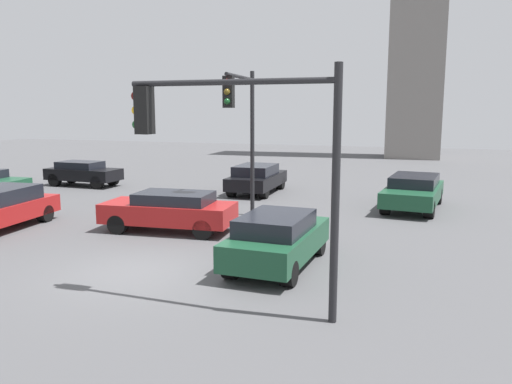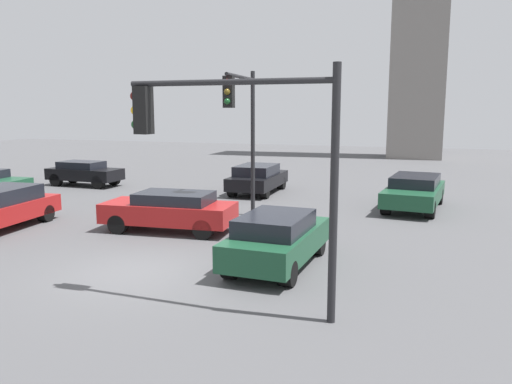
{
  "view_description": "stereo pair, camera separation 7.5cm",
  "coord_description": "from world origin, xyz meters",
  "px_view_note": "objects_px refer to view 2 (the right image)",
  "views": [
    {
      "loc": [
        6.81,
        -10.98,
        4.13
      ],
      "look_at": [
        1.88,
        3.86,
        1.57
      ],
      "focal_mm": 35.75,
      "sensor_mm": 36.0,
      "label": 1
    },
    {
      "loc": [
        6.88,
        -10.95,
        4.13
      ],
      "look_at": [
        1.88,
        3.86,
        1.57
      ],
      "focal_mm": 35.75,
      "sensor_mm": 36.0,
      "label": 2
    }
  ],
  "objects_px": {
    "traffic_light_0": "(242,115)",
    "traffic_light_1": "(231,138)",
    "car_3": "(258,178)",
    "car_6": "(414,191)",
    "car_2": "(84,172)",
    "car_4": "(170,210)",
    "car_5": "(277,239)"
  },
  "relations": [
    {
      "from": "car_6",
      "to": "car_5",
      "type": "bearing_deg",
      "value": -12.83
    },
    {
      "from": "car_5",
      "to": "car_3",
      "type": "bearing_deg",
      "value": 23.56
    },
    {
      "from": "traffic_light_0",
      "to": "traffic_light_1",
      "type": "relative_size",
      "value": 1.11
    },
    {
      "from": "traffic_light_0",
      "to": "car_3",
      "type": "relative_size",
      "value": 1.26
    },
    {
      "from": "traffic_light_1",
      "to": "car_4",
      "type": "relative_size",
      "value": 1.09
    },
    {
      "from": "traffic_light_1",
      "to": "car_3",
      "type": "distance_m",
      "value": 15.0
    },
    {
      "from": "car_5",
      "to": "traffic_light_0",
      "type": "bearing_deg",
      "value": 32.81
    },
    {
      "from": "traffic_light_1",
      "to": "traffic_light_0",
      "type": "bearing_deg",
      "value": -69.34
    },
    {
      "from": "car_2",
      "to": "car_3",
      "type": "height_order",
      "value": "car_3"
    },
    {
      "from": "traffic_light_0",
      "to": "traffic_light_1",
      "type": "height_order",
      "value": "traffic_light_0"
    },
    {
      "from": "car_4",
      "to": "car_2",
      "type": "bearing_deg",
      "value": -44.22
    },
    {
      "from": "traffic_light_0",
      "to": "car_3",
      "type": "distance_m",
      "value": 7.52
    },
    {
      "from": "car_3",
      "to": "car_5",
      "type": "relative_size",
      "value": 1.04
    },
    {
      "from": "traffic_light_1",
      "to": "car_3",
      "type": "relative_size",
      "value": 1.14
    },
    {
      "from": "traffic_light_1",
      "to": "car_6",
      "type": "bearing_deg",
      "value": -102.81
    },
    {
      "from": "car_4",
      "to": "car_6",
      "type": "xyz_separation_m",
      "value": [
        7.73,
        6.78,
        0.01
      ]
    },
    {
      "from": "traffic_light_0",
      "to": "car_4",
      "type": "bearing_deg",
      "value": -50.26
    },
    {
      "from": "car_2",
      "to": "car_3",
      "type": "relative_size",
      "value": 0.92
    },
    {
      "from": "car_3",
      "to": "car_6",
      "type": "height_order",
      "value": "car_3"
    },
    {
      "from": "car_4",
      "to": "traffic_light_0",
      "type": "bearing_deg",
      "value": -139.74
    },
    {
      "from": "car_2",
      "to": "car_6",
      "type": "distance_m",
      "value": 17.13
    },
    {
      "from": "car_4",
      "to": "car_6",
      "type": "height_order",
      "value": "car_6"
    },
    {
      "from": "traffic_light_1",
      "to": "car_4",
      "type": "distance_m",
      "value": 7.69
    },
    {
      "from": "traffic_light_0",
      "to": "car_6",
      "type": "bearing_deg",
      "value": 125.08
    },
    {
      "from": "traffic_light_0",
      "to": "car_2",
      "type": "relative_size",
      "value": 1.37
    },
    {
      "from": "car_3",
      "to": "car_6",
      "type": "distance_m",
      "value": 7.66
    },
    {
      "from": "car_2",
      "to": "car_3",
      "type": "bearing_deg",
      "value": 5.76
    },
    {
      "from": "traffic_light_0",
      "to": "car_2",
      "type": "distance_m",
      "value": 13.13
    },
    {
      "from": "car_5",
      "to": "car_6",
      "type": "distance_m",
      "value": 9.9
    },
    {
      "from": "car_3",
      "to": "car_4",
      "type": "relative_size",
      "value": 0.96
    },
    {
      "from": "traffic_light_1",
      "to": "car_4",
      "type": "xyz_separation_m",
      "value": [
        -4.45,
        5.6,
        -2.82
      ]
    },
    {
      "from": "traffic_light_1",
      "to": "car_2",
      "type": "bearing_deg",
      "value": -42.09
    }
  ]
}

